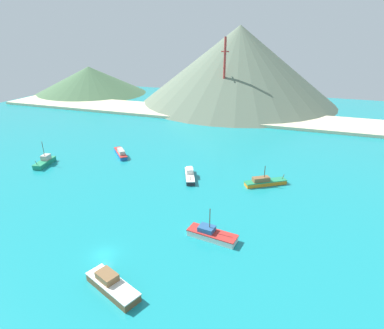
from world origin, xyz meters
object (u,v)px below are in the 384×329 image
Objects in this scene: fishing_boat_3 at (112,285)px; radio_tower at (224,76)px; fishing_boat_5 at (45,162)px; fishing_boat_4 at (190,175)px; fishing_boat_7 at (264,182)px; fishing_boat_6 at (211,234)px; fishing_boat_1 at (121,153)px.

radio_tower is (-12.53, 115.29, 16.67)m from fishing_boat_3.
fishing_boat_3 is at bearing -38.35° from fishing_boat_5.
fishing_boat_4 is 0.93× the size of fishing_boat_7.
fishing_boat_3 is 117.16m from radio_tower.
fishing_boat_4 is 27.65m from fishing_boat_6.
radio_tower is (16.61, 64.61, 16.71)m from fishing_boat_1.
fishing_boat_6 reaches higher than fishing_boat_3.
fishing_boat_1 is at bearing 119.89° from fishing_boat_3.
fishing_boat_3 reaches higher than fishing_boat_1.
fishing_boat_3 is 42.29m from fishing_boat_4.
fishing_boat_3 reaches higher than fishing_boat_4.
fishing_boat_7 is at bearing -7.51° from fishing_boat_1.
fishing_boat_5 is 63.45m from fishing_boat_7.
radio_tower is (-22.99, 97.37, 16.78)m from fishing_boat_6.
fishing_boat_1 is 0.26× the size of radio_tower.
fishing_boat_7 is (6.32, 26.71, 0.02)m from fishing_boat_6.
fishing_boat_1 is 0.92× the size of fishing_boat_6.
fishing_boat_4 is at bearing -17.84° from fishing_boat_1.
radio_tower is at bearing 112.52° from fishing_boat_7.
fishing_boat_1 is 58.46m from fishing_boat_3.
fishing_boat_4 is at bearing -82.39° from radio_tower.
fishing_boat_5 reaches higher than fishing_boat_1.
radio_tower is (-29.30, 70.66, 16.76)m from fishing_boat_7.
fishing_boat_3 is at bearing -60.11° from fishing_boat_1.
fishing_boat_5 is at bearing 141.65° from fishing_boat_3.
fishing_boat_5 is (-46.15, 36.51, 0.06)m from fishing_boat_3.
fishing_boat_4 is 0.98× the size of fishing_boat_6.
fishing_boat_5 is (-17.02, -14.17, 0.10)m from fishing_boat_1.
fishing_boat_7 is at bearing 76.69° from fishing_boat_6.
fishing_boat_1 is at bearing -104.42° from radio_tower.
fishing_boat_6 is 0.29× the size of radio_tower.
radio_tower reaches higher than fishing_boat_5.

